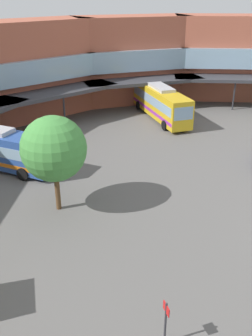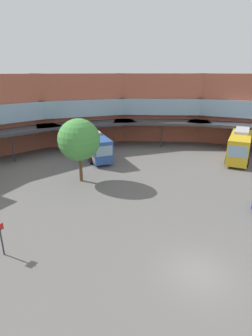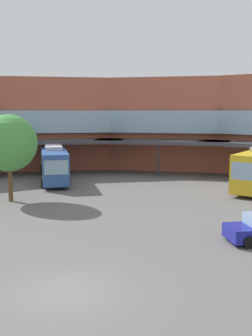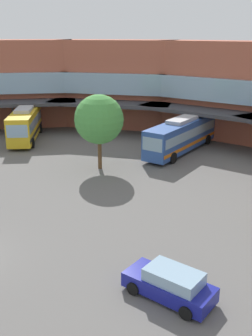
# 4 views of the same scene
# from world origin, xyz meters

# --- Properties ---
(station_building) EXTENTS (77.95, 41.04, 11.14)m
(station_building) POSITION_xyz_m (0.00, 22.39, 5.60)
(station_building) COLOR #AD5942
(station_building) RESTS_ON ground
(bus_0) EXTENTS (9.58, 8.25, 3.81)m
(bus_0) POSITION_xyz_m (-20.92, 15.79, 1.93)
(bus_0) COLOR gold
(bus_0) RESTS_ON ground
(bus_2) EXTENTS (5.14, 12.49, 3.63)m
(bus_2) POSITION_xyz_m (-5.49, 25.63, 1.84)
(bus_2) COLOR #2D519E
(bus_2) RESTS_ON ground
(parked_car) EXTENTS (4.65, 2.61, 1.53)m
(parked_car) POSITION_xyz_m (10.08, 6.19, 0.74)
(parked_car) COLOR navy
(parked_car) RESTS_ON ground
(plaza_tree) EXTENTS (4.47, 4.47, 6.90)m
(plaza_tree) POSITION_xyz_m (-6.99, 15.72, 4.65)
(plaza_tree) COLOR brown
(plaza_tree) RESTS_ON ground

